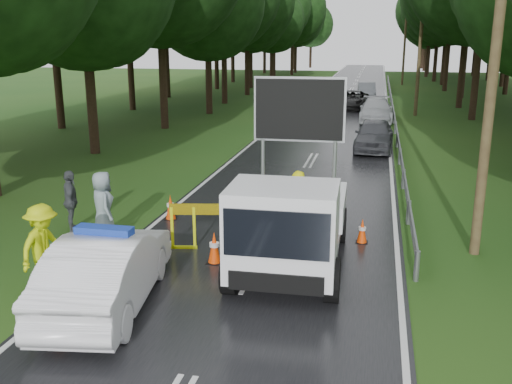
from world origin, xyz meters
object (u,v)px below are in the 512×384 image
(work_truck, at_px, (290,222))
(barrier, at_px, (228,215))
(officer, at_px, (297,204))
(queue_car_fourth, at_px, (367,91))
(queue_car_first, at_px, (374,135))
(civilian, at_px, (320,229))
(queue_car_third, at_px, (352,100))
(queue_car_second, at_px, (376,110))
(police_sedan, at_px, (107,270))

(work_truck, height_order, barrier, work_truck)
(officer, distance_m, queue_car_fourth, 36.03)
(officer, height_order, queue_car_first, officer)
(civilian, height_order, queue_car_first, civilian)
(queue_car_third, bearing_deg, queue_car_second, -68.94)
(queue_car_third, bearing_deg, queue_car_first, -79.12)
(work_truck, bearing_deg, queue_car_fourth, 87.48)
(work_truck, height_order, queue_car_first, work_truck)
(police_sedan, bearing_deg, queue_car_third, -103.90)
(police_sedan, bearing_deg, officer, -130.85)
(police_sedan, distance_m, queue_car_first, 18.11)
(queue_car_first, bearing_deg, work_truck, -94.14)
(police_sedan, height_order, barrier, police_sedan)
(queue_car_first, distance_m, queue_car_third, 15.85)
(officer, distance_m, queue_car_second, 22.42)
(police_sedan, bearing_deg, civilian, -148.29)
(work_truck, relative_size, civilian, 3.35)
(queue_car_third, bearing_deg, officer, -85.76)
(barrier, bearing_deg, queue_car_fourth, 75.15)
(police_sedan, height_order, civilian, police_sedan)
(barrier, height_order, civilian, civilian)
(work_truck, distance_m, queue_car_fourth, 38.28)
(queue_car_second, bearing_deg, officer, -95.18)
(civilian, bearing_deg, queue_car_first, 70.28)
(officer, relative_size, queue_car_second, 0.37)
(officer, height_order, queue_car_third, officer)
(queue_car_second, height_order, queue_car_third, queue_car_second)
(police_sedan, bearing_deg, queue_car_second, -108.79)
(queue_car_second, bearing_deg, work_truck, -94.36)
(queue_car_first, bearing_deg, queue_car_fourth, 94.62)
(queue_car_third, bearing_deg, queue_car_fourth, 87.76)
(barrier, height_order, officer, officer)
(police_sedan, bearing_deg, queue_car_first, -114.30)
(work_truck, relative_size, queue_car_third, 1.10)
(barrier, relative_size, civilian, 1.78)
(queue_car_fourth, bearing_deg, work_truck, -94.86)
(officer, relative_size, queue_car_third, 0.37)
(queue_car_second, bearing_deg, barrier, -98.58)
(queue_car_third, distance_m, queue_car_fourth, 7.73)
(police_sedan, distance_m, work_truck, 4.15)
(civilian, relative_size, queue_car_third, 0.33)
(civilian, distance_m, queue_car_second, 23.96)
(work_truck, bearing_deg, queue_car_first, 82.13)
(work_truck, bearing_deg, officer, 92.82)
(queue_car_first, distance_m, queue_car_second, 9.75)
(officer, xyz_separation_m, queue_car_second, (1.86, 22.34, -0.19))
(queue_car_third, relative_size, queue_car_fourth, 1.17)
(police_sedan, relative_size, queue_car_fourth, 1.14)
(queue_car_fourth, bearing_deg, queue_car_first, -91.45)
(queue_car_fourth, bearing_deg, officer, -95.19)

